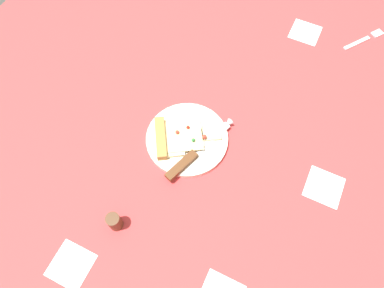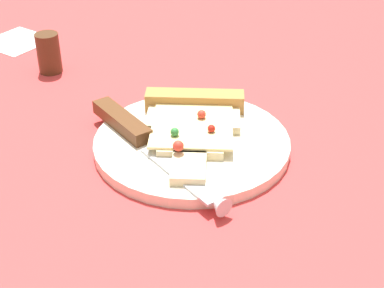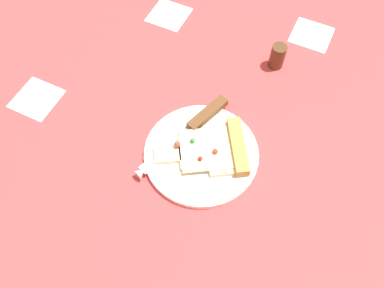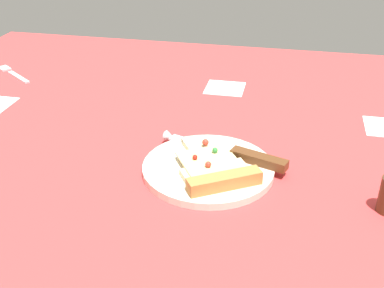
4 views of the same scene
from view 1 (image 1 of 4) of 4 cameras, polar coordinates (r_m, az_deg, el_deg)
ground_plane at (r=98.06cm, az=-2.39°, el=2.60°), size 150.45×150.45×3.00cm
plate at (r=93.98cm, az=-0.82°, el=0.87°), size 22.25×22.25×1.27cm
pizza_slice at (r=92.66cm, az=-2.42°, el=1.13°), size 15.77×18.91×2.48cm
knife at (r=90.54cm, az=0.33°, el=-1.71°), size 23.37×9.84×2.45cm
pepper_shaker at (r=85.57cm, az=-12.63°, el=-12.36°), size 3.30×3.30×5.71cm
fork at (r=128.12cm, az=26.68°, el=15.26°), size 13.43×10.45×0.80cm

